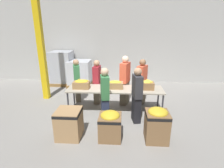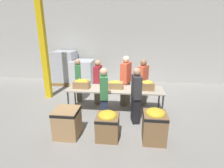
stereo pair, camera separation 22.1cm
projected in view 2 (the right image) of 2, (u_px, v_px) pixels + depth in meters
name	position (u px, v px, depth m)	size (l,w,h in m)	color
ground_plane	(115.00, 111.00, 5.61)	(30.00, 30.00, 0.00)	gray
wall_back	(122.00, 40.00, 8.15)	(16.00, 0.08, 4.00)	#B7B7B2
sorting_table	(115.00, 90.00, 5.39)	(2.93, 0.77, 0.77)	#B2A893
banana_box_0	(82.00, 84.00, 5.38)	(0.49, 0.31, 0.28)	#A37A4C
banana_box_1	(115.00, 85.00, 5.36)	(0.48, 0.29, 0.25)	#A37A4C
banana_box_2	(147.00, 85.00, 5.24)	(0.41, 0.32, 0.29)	olive
volunteer_0	(78.00, 80.00, 6.22)	(0.32, 0.45, 1.52)	#6B604C
volunteer_1	(136.00, 96.00, 4.75)	(0.28, 0.45, 1.56)	black
volunteer_2	(98.00, 82.00, 6.02)	(0.24, 0.43, 1.53)	#6B604C
volunteer_3	(104.00, 96.00, 4.72)	(0.28, 0.45, 1.57)	#2D3856
volunteer_4	(142.00, 83.00, 5.83)	(0.40, 0.47, 1.58)	#6B604C
volunteer_5	(126.00, 81.00, 5.86)	(0.37, 0.50, 1.69)	#6B604C
donation_bin_0	(67.00, 122.00, 4.22)	(0.58, 0.58, 0.71)	tan
donation_bin_1	(108.00, 124.00, 4.13)	(0.53, 0.53, 0.70)	olive
donation_bin_2	(154.00, 124.00, 4.00)	(0.53, 0.53, 0.82)	olive
support_pillar	(43.00, 44.00, 6.14)	(0.20, 0.20, 4.00)	yellow
pallet_stack_0	(83.00, 73.00, 8.00)	(1.05, 1.05, 1.15)	olive
pallet_stack_1	(66.00, 68.00, 8.22)	(1.03, 1.03, 1.52)	olive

